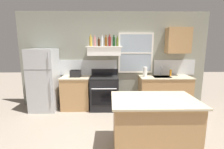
{
  "coord_description": "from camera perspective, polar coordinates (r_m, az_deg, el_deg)",
  "views": [
    {
      "loc": [
        -0.11,
        -2.54,
        1.79
      ],
      "look_at": [
        -0.05,
        1.2,
        1.1
      ],
      "focal_mm": 26.13,
      "sensor_mm": 36.0,
      "label": 1
    }
  ],
  "objects": [
    {
      "name": "counter_left_of_stove",
      "position": [
        4.73,
        -12.4,
        -6.18
      ],
      "size": [
        0.79,
        0.63,
        0.91
      ],
      "color": "tan",
      "rests_on": "ground_plane"
    },
    {
      "name": "bottle_champagne_gold_foil",
      "position": [
        4.48,
        -7.46,
        11.45
      ],
      "size": [
        0.08,
        0.08,
        0.31
      ],
      "color": "#B29333",
      "rests_on": "range_hood_shelf"
    },
    {
      "name": "bottle_clear_tall",
      "position": [
        4.55,
        -3.45,
        11.42
      ],
      "size": [
        0.06,
        0.06,
        0.29
      ],
      "color": "silver",
      "rests_on": "range_hood_shelf"
    },
    {
      "name": "bottle_olive_oil_square",
      "position": [
        4.46,
        1.89,
        11.3
      ],
      "size": [
        0.06,
        0.06,
        0.27
      ],
      "color": "#4C601E",
      "rests_on": "range_hood_shelf"
    },
    {
      "name": "dish_soap_bottle",
      "position": [
        4.93,
        19.79,
        0.59
      ],
      "size": [
        0.06,
        0.06,
        0.18
      ],
      "primitive_type": "cylinder",
      "color": "orange",
      "rests_on": "counter_right_with_sink"
    },
    {
      "name": "toaster",
      "position": [
        4.59,
        -12.63,
        0.39
      ],
      "size": [
        0.3,
        0.2,
        0.19
      ],
      "color": "black",
      "rests_on": "counter_left_of_stove"
    },
    {
      "name": "bottle_red_label_wine",
      "position": [
        4.5,
        -0.84,
        11.54
      ],
      "size": [
        0.07,
        0.07,
        0.31
      ],
      "color": "maroon",
      "rests_on": "range_hood_shelf"
    },
    {
      "name": "refrigerator",
      "position": [
        4.83,
        -22.66,
        -1.72
      ],
      "size": [
        0.7,
        0.72,
        1.68
      ],
      "color": "#B7BABC",
      "rests_on": "ground_plane"
    },
    {
      "name": "stove_range",
      "position": [
        4.6,
        -2.63,
        -6.31
      ],
      "size": [
        0.76,
        0.69,
        1.09
      ],
      "color": "black",
      "rests_on": "ground_plane"
    },
    {
      "name": "back_wall",
      "position": [
        4.79,
        0.79,
        5.21
      ],
      "size": [
        5.4,
        0.11,
        2.7
      ],
      "color": "gray",
      "rests_on": "ground_plane"
    },
    {
      "name": "bottle_rose_pink",
      "position": [
        4.57,
        -6.02,
        11.38
      ],
      "size": [
        0.07,
        0.07,
        0.29
      ],
      "color": "#C67F84",
      "rests_on": "range_hood_shelf"
    },
    {
      "name": "ground_plane",
      "position": [
        3.11,
        1.38,
        -24.69
      ],
      "size": [
        16.0,
        16.0,
        0.0
      ],
      "primitive_type": "plane",
      "color": "gray"
    },
    {
      "name": "sink_faucet",
      "position": [
        4.82,
        16.75,
        1.58
      ],
      "size": [
        0.03,
        0.17,
        0.28
      ],
      "color": "silver",
      "rests_on": "counter_right_with_sink"
    },
    {
      "name": "bottle_amber_wine",
      "position": [
        4.52,
        -2.11,
        11.45
      ],
      "size": [
        0.07,
        0.07,
        0.3
      ],
      "color": "brown",
      "rests_on": "range_hood_shelf"
    },
    {
      "name": "range_hood_shelf",
      "position": [
        4.5,
        -2.72,
        8.32
      ],
      "size": [
        0.96,
        0.52,
        0.24
      ],
      "color": "white"
    },
    {
      "name": "counter_right_with_sink",
      "position": [
        4.89,
        17.82,
        -5.88
      ],
      "size": [
        1.43,
        0.63,
        0.91
      ],
      "color": "tan",
      "rests_on": "ground_plane"
    },
    {
      "name": "upper_cabinet_right",
      "position": [
        4.96,
        22.15,
        10.96
      ],
      "size": [
        0.64,
        0.32,
        0.7
      ],
      "color": "tan"
    },
    {
      "name": "paper_towel_roll",
      "position": [
        4.61,
        11.48,
        0.93
      ],
      "size": [
        0.11,
        0.11,
        0.27
      ],
      "primitive_type": "cylinder",
      "color": "white",
      "rests_on": "counter_right_with_sink"
    },
    {
      "name": "kitchen_island",
      "position": [
        2.97,
        14.13,
        -16.54
      ],
      "size": [
        1.4,
        0.9,
        0.91
      ],
      "color": "tan",
      "rests_on": "ground_plane"
    },
    {
      "name": "bottle_dark_green_wine",
      "position": [
        4.49,
        0.66,
        11.5
      ],
      "size": [
        0.07,
        0.07,
        0.3
      ],
      "color": "#143819",
      "rests_on": "range_hood_shelf"
    },
    {
      "name": "bottle_brown_stout",
      "position": [
        4.52,
        -4.61,
        11.09
      ],
      "size": [
        0.06,
        0.06,
        0.23
      ],
      "color": "#381E0F",
      "rests_on": "range_hood_shelf"
    }
  ]
}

